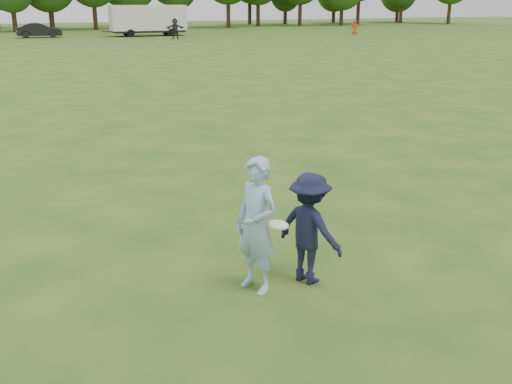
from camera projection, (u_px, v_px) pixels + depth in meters
ground at (278, 271)px, 9.03m from camera, size 200.00×200.00×0.00m
thrower at (257, 225)px, 8.19m from camera, size 0.70×0.82×1.92m
defender at (309, 228)px, 8.49m from camera, size 1.00×1.21×1.63m
player_far_c at (355, 27)px, 67.57m from camera, size 0.92×0.83×1.58m
player_far_d at (175, 29)px, 59.70m from camera, size 1.96×0.96×2.02m
car_f at (39, 30)px, 62.00m from camera, size 4.52×1.60×1.48m
field_cone at (234, 42)px, 53.72m from camera, size 0.28×0.28×0.30m
disc_in_play at (279, 225)px, 8.03m from camera, size 0.29×0.29×0.07m
cargo_trailer at (148, 19)px, 64.26m from camera, size 9.00×2.75×3.20m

